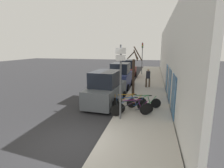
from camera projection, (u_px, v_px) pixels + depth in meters
ground_plane at (122, 86)px, 18.00m from camera, size 80.00×80.00×0.00m
sidewalk_curb at (149, 82)px, 20.05m from camera, size 3.20×32.00×0.15m
building_facade at (167, 54)px, 18.93m from camera, size 0.23×32.00×6.50m
signpost at (121, 79)px, 9.02m from camera, size 0.54×0.12×3.92m
bicycle_0 at (131, 109)px, 9.82m from camera, size 2.21×0.86×0.90m
bicycle_1 at (134, 107)px, 10.12m from camera, size 2.21×0.65×0.86m
bicycle_2 at (129, 105)px, 10.62m from camera, size 2.21×0.61×0.87m
bicycle_3 at (128, 102)px, 10.99m from camera, size 2.29×0.75×0.96m
bicycle_4 at (144, 102)px, 11.07m from camera, size 2.13×0.59×0.86m
parked_car_0 at (106, 89)px, 12.31m from camera, size 2.28×4.79×2.35m
parked_car_1 at (121, 77)px, 17.33m from camera, size 2.07×4.21×2.45m
parked_car_2 at (128, 70)px, 22.85m from camera, size 2.07×4.23×2.38m
pedestrian_near at (148, 77)px, 16.82m from camera, size 0.46×0.40×1.78m
street_tree at (134, 73)px, 13.84m from camera, size 1.34×1.69×3.87m
traffic_light at (142, 54)px, 24.58m from camera, size 0.20×0.30×4.50m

